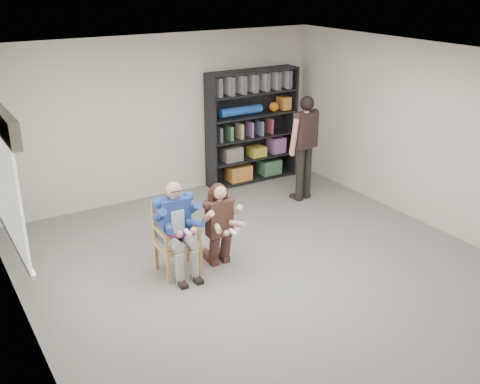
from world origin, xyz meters
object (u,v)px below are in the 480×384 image
armchair (177,239)px  kneeling_woman (220,226)px  standing_man (305,149)px  seated_man (177,228)px  bookshelf (252,127)px

armchair → kneeling_woman: size_ratio=0.84×
standing_man → kneeling_woman: bearing=-161.2°
seated_man → standing_man: (2.98, 1.19, 0.27)m
kneeling_woman → standing_man: 2.76m
armchair → standing_man: (2.98, 1.19, 0.42)m
armchair → seated_man: seated_man is taller
seated_man → kneeling_woman: seated_man is taller
armchair → bookshelf: bearing=44.3°
bookshelf → seated_man: bearing=-137.9°
armchair → standing_man: standing_man is taller
bookshelf → standing_man: bearing=-78.8°
armchair → seated_man: bearing=0.0°
armchair → kneeling_woman: bearing=-9.5°
seated_man → standing_man: standing_man is taller
bookshelf → standing_man: bookshelf is taller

